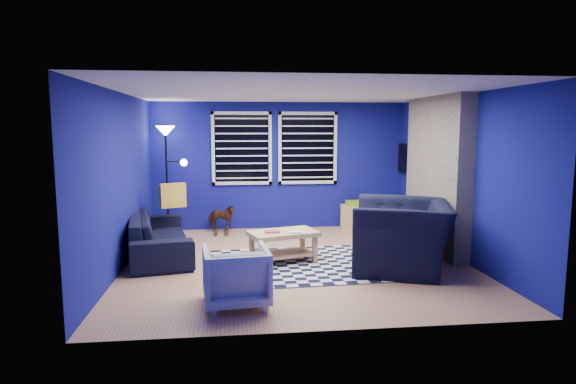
% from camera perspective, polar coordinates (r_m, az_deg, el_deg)
% --- Properties ---
extents(floor, '(5.00, 5.00, 0.00)m').
position_cam_1_polar(floor, '(7.31, 0.97, -8.26)').
color(floor, tan).
rests_on(floor, ground).
extents(ceiling, '(5.00, 5.00, 0.00)m').
position_cam_1_polar(ceiling, '(7.05, 1.02, 11.69)').
color(ceiling, white).
rests_on(ceiling, wall_back).
extents(wall_back, '(5.00, 0.00, 5.00)m').
position_cam_1_polar(wall_back, '(9.54, -0.96, 3.12)').
color(wall_back, navy).
rests_on(wall_back, floor).
extents(wall_left, '(0.00, 5.00, 5.00)m').
position_cam_1_polar(wall_left, '(7.19, -19.19, 1.21)').
color(wall_left, navy).
rests_on(wall_left, floor).
extents(wall_right, '(0.00, 5.00, 5.00)m').
position_cam_1_polar(wall_right, '(7.80, 19.54, 1.67)').
color(wall_right, navy).
rests_on(wall_right, floor).
extents(fireplace, '(0.65, 2.00, 2.50)m').
position_cam_1_polar(fireplace, '(8.20, 17.11, 1.66)').
color(fireplace, gray).
rests_on(fireplace, floor).
extents(window_left, '(1.17, 0.06, 1.42)m').
position_cam_1_polar(window_left, '(9.44, -5.49, 5.16)').
color(window_left, black).
rests_on(window_left, wall_back).
extents(window_right, '(1.17, 0.06, 1.42)m').
position_cam_1_polar(window_right, '(9.55, 2.36, 5.22)').
color(window_right, black).
rests_on(window_right, wall_back).
extents(tv, '(0.07, 1.00, 0.58)m').
position_cam_1_polar(tv, '(9.60, 14.06, 3.81)').
color(tv, black).
rests_on(tv, wall_right).
extents(rug, '(2.59, 2.11, 0.02)m').
position_cam_1_polar(rug, '(7.13, 1.12, -8.60)').
color(rug, black).
rests_on(rug, floor).
extents(sofa, '(2.36, 1.29, 0.65)m').
position_cam_1_polar(sofa, '(7.85, -15.06, -4.95)').
color(sofa, black).
rests_on(sofa, floor).
extents(armchair_big, '(1.81, 1.70, 0.96)m').
position_cam_1_polar(armchair_big, '(7.05, 13.30, -5.02)').
color(armchair_big, black).
rests_on(armchair_big, floor).
extents(armchair_bent, '(0.79, 0.81, 0.67)m').
position_cam_1_polar(armchair_bent, '(5.55, -6.18, -9.87)').
color(armchair_bent, gray).
rests_on(armchair_bent, floor).
extents(rocking_horse, '(0.44, 0.62, 0.48)m').
position_cam_1_polar(rocking_horse, '(9.27, -7.93, -2.96)').
color(rocking_horse, '#452516').
rests_on(rocking_horse, floor).
extents(coffee_table, '(1.11, 0.83, 0.49)m').
position_cam_1_polar(coffee_table, '(7.19, -0.59, -5.71)').
color(coffee_table, tan).
rests_on(coffee_table, rug).
extents(cabinet, '(0.62, 0.46, 0.56)m').
position_cam_1_polar(cabinet, '(9.68, 7.92, -2.87)').
color(cabinet, tan).
rests_on(cabinet, floor).
extents(floor_lamp, '(0.55, 0.34, 2.03)m').
position_cam_1_polar(floor_lamp, '(9.16, -14.14, 5.31)').
color(floor_lamp, black).
rests_on(floor_lamp, floor).
extents(throw_pillow, '(0.45, 0.29, 0.41)m').
position_cam_1_polar(throw_pillow, '(8.40, -13.50, -0.40)').
color(throw_pillow, gold).
rests_on(throw_pillow, sofa).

